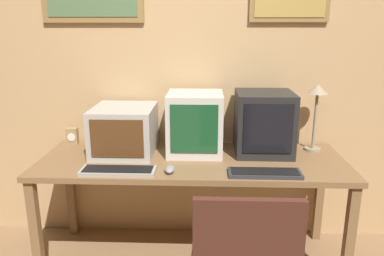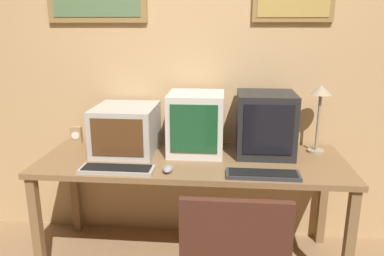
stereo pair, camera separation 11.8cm
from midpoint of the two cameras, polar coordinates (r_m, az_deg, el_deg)
wall_back at (r=2.75m, az=1.94°, el=9.12°), size 8.00×0.08×2.60m
desk at (r=2.51m, az=1.36°, el=-6.31°), size 2.01×0.71×0.76m
monitor_left at (r=2.61m, az=-8.73°, el=-0.17°), size 0.41×0.45×0.32m
monitor_center at (r=2.55m, az=1.95°, el=0.73°), size 0.37×0.37×0.42m
monitor_right at (r=2.58m, az=12.41°, el=0.60°), size 0.38×0.37×0.42m
keyboard_main at (r=2.31m, az=-9.92°, el=-6.22°), size 0.45×0.15×0.03m
keyboard_side at (r=2.25m, az=12.24°, el=-6.94°), size 0.43×0.14×0.03m
mouse_near_keyboard at (r=2.26m, az=-2.21°, el=-6.25°), size 0.06×0.10×0.04m
desk_clock at (r=2.91m, az=-16.09°, el=-0.99°), size 0.08×0.05×0.12m
desk_lamp at (r=2.68m, az=20.15°, el=3.83°), size 0.14×0.14×0.47m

